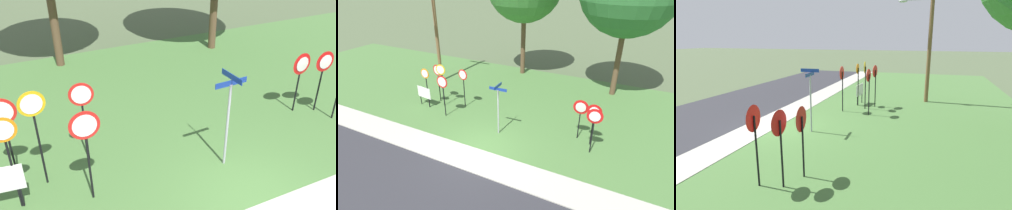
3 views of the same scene
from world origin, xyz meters
The scene contains 11 objects.
ground_plane centered at (0.00, 0.00, 0.00)m, with size 160.00×160.00×0.00m, color #4C5B3D.
grass_median centered at (0.00, 6.00, 0.02)m, with size 44.00×12.00×0.04m, color #477038.
stop_sign_near_left centered at (-5.25, 2.45, 1.84)m, with size 0.61×0.09×2.54m.
stop_sign_near_right centered at (-3.29, 3.54, 1.81)m, with size 0.66×0.12×2.46m.
stop_sign_far_left centered at (-3.60, 1.99, 1.87)m, with size 0.72×0.09×2.52m.
stop_sign_far_center centered at (-4.55, 3.05, 1.99)m, with size 0.65×0.12×2.72m.
stop_sign_far_right centered at (-5.23, 3.50, 1.83)m, with size 0.70×0.15×2.47m.
yield_sign_near_left centered at (4.66, 2.89, 1.68)m, with size 0.72×0.11×2.21m.
yield_sign_far_left centered at (3.96, 3.18, 1.64)m, with size 0.75×0.11×2.16m.
street_name_post centered at (0.11, 1.75, 1.70)m, with size 0.96×0.82×2.77m.
notice_board centered at (-5.59, 2.50, 0.87)m, with size 1.10×0.16×1.25m.
Camera 1 is at (-4.86, -4.99, 6.58)m, focal length 39.06 mm.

